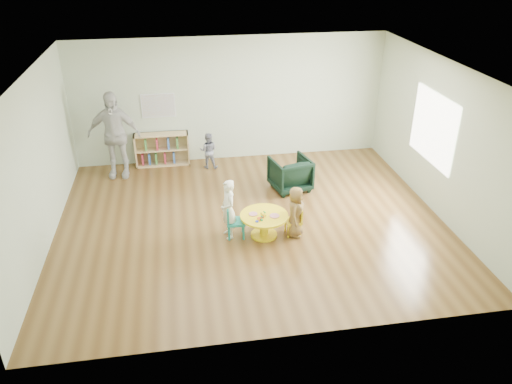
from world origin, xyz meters
TOP-DOWN VIEW (x-y plane):
  - room at (0.01, 0.00)m, footprint 7.10×7.00m
  - activity_table at (0.15, -0.52)m, footprint 0.84×0.84m
  - kid_chair_left at (-0.38, -0.46)m, footprint 0.33×0.33m
  - kid_chair_right at (0.70, -0.53)m, footprint 0.29×0.29m
  - bookshelf at (-1.61, 2.86)m, footprint 1.20×0.30m
  - alphabet_poster at (-1.60, 2.98)m, footprint 0.74×0.01m
  - armchair at (0.99, 1.17)m, footprint 0.89×0.90m
  - child_left at (-0.46, -0.43)m, footprint 0.34×0.44m
  - child_right at (0.69, -0.58)m, footprint 0.45×0.53m
  - toddler at (-0.58, 2.50)m, footprint 0.46×0.39m
  - adult_caretaker at (-2.55, 2.41)m, footprint 1.15×0.58m

SIDE VIEW (x-z plane):
  - kid_chair_right at x=0.70m, z-range 0.02..0.53m
  - activity_table at x=0.15m, z-range 0.06..0.52m
  - kid_chair_left at x=-0.38m, z-range 0.02..0.60m
  - armchair at x=0.99m, z-range 0.00..0.69m
  - bookshelf at x=-1.61m, z-range -0.01..0.74m
  - toddler at x=-0.58m, z-range 0.00..0.83m
  - child_right at x=0.69m, z-range 0.00..0.93m
  - child_left at x=-0.46m, z-range 0.00..1.07m
  - adult_caretaker at x=-2.55m, z-range 0.00..1.88m
  - alphabet_poster at x=-1.60m, z-range 1.08..1.62m
  - room at x=0.01m, z-range 0.49..3.29m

